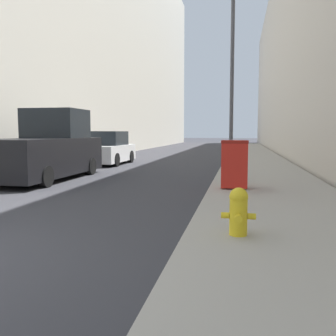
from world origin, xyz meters
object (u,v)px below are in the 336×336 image
at_px(trash_bin, 235,164).
at_px(lamppost, 232,51).
at_px(fire_hydrant, 238,210).
at_px(parked_sedan_near, 108,149).
at_px(pickup_truck, 46,150).

relative_size(trash_bin, lamppost, 0.20).
xyz_separation_m(trash_bin, lamppost, (-0.16, 2.57, 3.46)).
height_order(fire_hydrant, lamppost, lamppost).
bearing_deg(trash_bin, parked_sedan_near, 129.03).
xyz_separation_m(fire_hydrant, pickup_truck, (-6.59, 6.49, 0.51)).
height_order(trash_bin, parked_sedan_near, parked_sedan_near).
height_order(pickup_truck, parked_sedan_near, pickup_truck).
bearing_deg(parked_sedan_near, lamppost, -40.57).
height_order(trash_bin, lamppost, lamppost).
distance_m(trash_bin, pickup_truck, 6.74).
distance_m(fire_hydrant, lamppost, 8.11).
distance_m(lamppost, pickup_truck, 7.12).
xyz_separation_m(lamppost, pickup_truck, (-6.30, -0.69, -3.24)).
distance_m(trash_bin, lamppost, 4.31).
distance_m(fire_hydrant, pickup_truck, 9.27).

